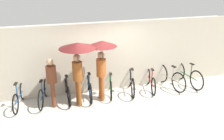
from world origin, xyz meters
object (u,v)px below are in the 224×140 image
parked_bicycle_4 (110,84)px  pedestrian_center (77,56)px  parked_bicycle_0 (19,96)px  pedestrian_leading (52,79)px  parked_bicycle_2 (67,89)px  parked_bicycle_3 (89,86)px  parked_bicycle_6 (151,80)px  parked_bicycle_8 (187,75)px  parked_bicycle_7 (169,77)px  pedestrian_trailing (102,55)px  parked_bicycle_5 (131,82)px  parked_bicycle_1 (44,92)px

parked_bicycle_4 → pedestrian_center: 1.92m
parked_bicycle_0 → pedestrian_leading: 1.26m
parked_bicycle_0 → parked_bicycle_2: bearing=-78.3°
parked_bicycle_3 → parked_bicycle_6: size_ratio=1.09×
parked_bicycle_8 → pedestrian_center: bearing=91.6°
parked_bicycle_0 → pedestrian_center: 2.41m
parked_bicycle_2 → parked_bicycle_7: 3.86m
parked_bicycle_0 → parked_bicycle_4: 3.09m
parked_bicycle_0 → pedestrian_trailing: 3.00m
parked_bicycle_8 → pedestrian_center: (-4.29, -0.56, 1.35)m
parked_bicycle_8 → parked_bicycle_4: bearing=83.6°
parked_bicycle_5 → pedestrian_center: (-1.98, -0.54, 1.36)m
parked_bicycle_7 → pedestrian_leading: 4.38m
parked_bicycle_7 → pedestrian_trailing: pedestrian_trailing is taller
parked_bicycle_1 → pedestrian_trailing: size_ratio=0.77×
pedestrian_leading → pedestrian_center: pedestrian_center is taller
parked_bicycle_1 → pedestrian_trailing: 2.33m
parked_bicycle_2 → parked_bicycle_3: 0.77m
parked_bicycle_6 → pedestrian_center: pedestrian_center is taller
parked_bicycle_1 → parked_bicycle_4: bearing=-77.5°
parked_bicycle_7 → parked_bicycle_8: size_ratio=0.95×
parked_bicycle_4 → pedestrian_trailing: size_ratio=0.75×
parked_bicycle_8 → pedestrian_center: size_ratio=0.86×
parked_bicycle_4 → parked_bicycle_7: size_ratio=0.91×
parked_bicycle_1 → pedestrian_leading: bearing=-124.9°
parked_bicycle_5 → parked_bicycle_6: parked_bicycle_5 is taller
parked_bicycle_5 → parked_bicycle_8: bearing=-76.4°
parked_bicycle_0 → pedestrian_trailing: (2.69, -0.40, 1.28)m
parked_bicycle_0 → parked_bicycle_7: (5.41, -0.03, 0.05)m
parked_bicycle_3 → parked_bicycle_7: (3.09, -0.08, 0.02)m
parked_bicycle_8 → parked_bicycle_7: bearing=85.7°
parked_bicycle_3 → parked_bicycle_4: size_ratio=1.11×
parked_bicycle_5 → pedestrian_trailing: (-1.17, -0.38, 1.24)m
parked_bicycle_8 → parked_bicycle_2: bearing=83.4°
parked_bicycle_4 → parked_bicycle_2: bearing=101.8°
parked_bicycle_5 → pedestrian_leading: (-2.80, -0.28, 0.57)m
parked_bicycle_6 → parked_bicycle_8: (1.54, 0.01, 0.05)m
pedestrian_center → parked_bicycle_1: bearing=-35.5°
parked_bicycle_7 → parked_bicycle_2: bearing=77.8°
pedestrian_trailing → parked_bicycle_4: bearing=-139.2°
parked_bicycle_2 → pedestrian_leading: (-0.48, -0.35, 0.59)m
parked_bicycle_2 → parked_bicycle_5: (2.32, -0.07, 0.02)m
pedestrian_trailing → parked_bicycle_6: bearing=-174.2°
parked_bicycle_2 → parked_bicycle_3: parked_bicycle_3 is taller
parked_bicycle_0 → pedestrian_trailing: size_ratio=0.77×
pedestrian_leading → parked_bicycle_3: bearing=-166.3°
parked_bicycle_1 → parked_bicycle_2: 0.77m
parked_bicycle_4 → pedestrian_trailing: bearing=149.0°
parked_bicycle_0 → pedestrian_leading: size_ratio=0.99×
parked_bicycle_0 → parked_bicycle_7: parked_bicycle_7 is taller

